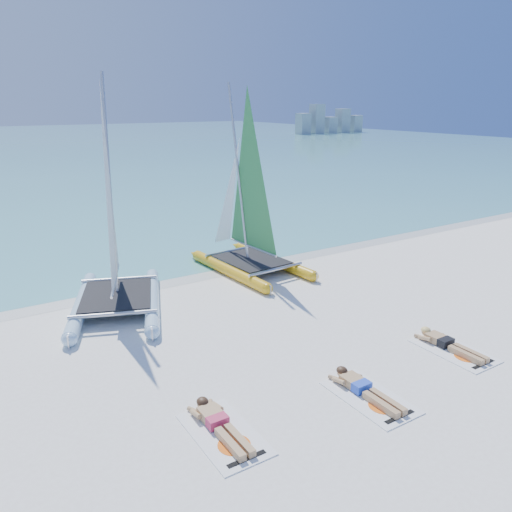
{
  "coord_description": "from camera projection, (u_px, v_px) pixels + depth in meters",
  "views": [
    {
      "loc": [
        -6.39,
        -8.73,
        5.47
      ],
      "look_at": [
        -0.11,
        1.2,
        1.82
      ],
      "focal_mm": 35.0,
      "sensor_mm": 36.0,
      "label": 1
    }
  ],
  "objects": [
    {
      "name": "distant_skyline",
      "position": [
        329.0,
        122.0,
        88.81
      ],
      "size": [
        14.0,
        2.0,
        5.0
      ],
      "color": "#A0A5B0",
      "rests_on": "ground"
    },
    {
      "name": "towel_b",
      "position": [
        370.0,
        397.0,
        9.62
      ],
      "size": [
        1.0,
        1.85,
        0.02
      ],
      "primitive_type": "cube",
      "color": "white",
      "rests_on": "ground"
    },
    {
      "name": "towel_c",
      "position": [
        454.0,
        351.0,
        11.42
      ],
      "size": [
        1.0,
        1.85,
        0.02
      ],
      "primitive_type": "cube",
      "color": "white",
      "rests_on": "ground"
    },
    {
      "name": "ground",
      "position": [
        287.0,
        340.0,
        11.93
      ],
      "size": [
        140.0,
        140.0,
        0.0
      ],
      "primitive_type": "plane",
      "color": "white",
      "rests_on": "ground"
    },
    {
      "name": "sunbather_b",
      "position": [
        363.0,
        388.0,
        9.74
      ],
      "size": [
        0.37,
        1.73,
        0.26
      ],
      "color": "tan",
      "rests_on": "towel_b"
    },
    {
      "name": "wet_sand_strip",
      "position": [
        189.0,
        275.0,
        16.37
      ],
      "size": [
        140.0,
        1.4,
        0.01
      ],
      "primitive_type": "cube",
      "color": "silver",
      "rests_on": "ground"
    },
    {
      "name": "sunbather_a",
      "position": [
        219.0,
        423.0,
        8.68
      ],
      "size": [
        0.37,
        1.73,
        0.26
      ],
      "color": "tan",
      "rests_on": "towel_a"
    },
    {
      "name": "towel_a",
      "position": [
        224.0,
        434.0,
        8.56
      ],
      "size": [
        1.0,
        1.85,
        0.02
      ],
      "primitive_type": "cube",
      "color": "white",
      "rests_on": "ground"
    },
    {
      "name": "sunbather_c",
      "position": [
        447.0,
        343.0,
        11.54
      ],
      "size": [
        0.37,
        1.73,
        0.26
      ],
      "color": "tan",
      "rests_on": "towel_c"
    },
    {
      "name": "catamaran_blue",
      "position": [
        112.0,
        240.0,
        13.31
      ],
      "size": [
        3.81,
        5.22,
        6.45
      ],
      "rotation": [
        0.0,
        0.0,
        -0.37
      ],
      "color": "#BEDFF9",
      "rests_on": "ground"
    },
    {
      "name": "catamaran_yellow",
      "position": [
        243.0,
        211.0,
        16.65
      ],
      "size": [
        2.51,
        5.0,
        6.27
      ],
      "rotation": [
        0.0,
        0.0,
        0.07
      ],
      "color": "yellow",
      "rests_on": "ground"
    }
  ]
}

